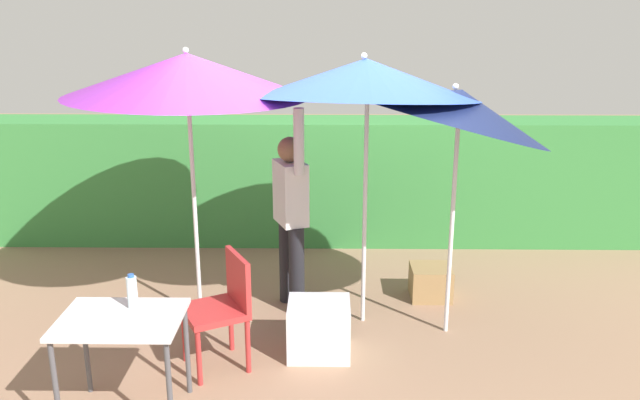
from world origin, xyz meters
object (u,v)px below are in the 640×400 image
umbrella_rainbow (457,107)px  person_vendor (291,211)px  chair_plastic (223,304)px  bottle_water (132,292)px  folding_table (121,329)px  crate_cardboard (431,282)px  cooler_box (319,328)px  umbrella_yellow (187,75)px  umbrella_orange (366,79)px

umbrella_rainbow → person_vendor: umbrella_rainbow is taller
chair_plastic → bottle_water: bearing=-136.0°
person_vendor → folding_table: 1.98m
crate_cardboard → bottle_water: bottle_water is taller
person_vendor → chair_plastic: 1.20m
cooler_box → bottle_water: (-1.24, -0.68, 0.62)m
chair_plastic → umbrella_yellow: bearing=113.3°
umbrella_orange → umbrella_yellow: bearing=177.5°
folding_table → bottle_water: size_ratio=3.33×
folding_table → chair_plastic: bearing=49.0°
umbrella_rainbow → person_vendor: 1.71m
bottle_water → chair_plastic: bearing=44.0°
umbrella_yellow → person_vendor: (0.81, 0.20, -1.21)m
umbrella_yellow → person_vendor: size_ratio=1.26×
umbrella_yellow → crate_cardboard: bearing=11.3°
person_vendor → bottle_water: size_ratio=7.83×
person_vendor → cooler_box: (0.26, -0.83, -0.72)m
person_vendor → chair_plastic: bearing=-114.4°
umbrella_rainbow → crate_cardboard: 1.88m
umbrella_orange → bottle_water: size_ratio=9.95×
umbrella_yellow → crate_cardboard: (2.13, 0.43, -1.99)m
cooler_box → bottle_water: bottle_water is taller
person_vendor → chair_plastic: size_ratio=2.11×
umbrella_rainbow → chair_plastic: size_ratio=2.61×
umbrella_yellow → umbrella_orange: bearing=-2.5°
chair_plastic → cooler_box: chair_plastic is taller
umbrella_rainbow → bottle_water: 2.78m
umbrella_rainbow → person_vendor: size_ratio=1.23×
chair_plastic → umbrella_rainbow: bearing=18.5°
umbrella_yellow → bottle_water: size_ratio=9.85×
cooler_box → bottle_water: 1.55m
umbrella_rainbow → umbrella_orange: (-0.71, 0.15, 0.20)m
umbrella_orange → folding_table: (-1.65, -1.40, -1.48)m
chair_plastic → crate_cardboard: 2.20m
folding_table → bottle_water: bottle_water is taller
umbrella_rainbow → umbrella_orange: size_ratio=0.97×
umbrella_rainbow → bottle_water: (-2.31, -1.10, -1.08)m
umbrella_orange → umbrella_yellow: (-1.44, 0.06, 0.02)m
crate_cardboard → bottle_water: 2.96m
umbrella_yellow → bottle_water: 1.86m
umbrella_orange → chair_plastic: umbrella_orange is taller
umbrella_yellow → folding_table: 2.11m
person_vendor → umbrella_yellow: bearing=-166.1°
umbrella_yellow → chair_plastic: umbrella_yellow is taller
chair_plastic → umbrella_orange: bearing=34.7°
crate_cardboard → umbrella_orange: bearing=-144.6°
bottle_water → folding_table: bearing=-106.8°
chair_plastic → crate_cardboard: chair_plastic is taller
umbrella_orange → crate_cardboard: 2.14m
umbrella_orange → umbrella_yellow: 1.44m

